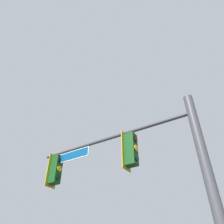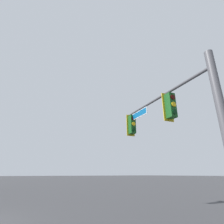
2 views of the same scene
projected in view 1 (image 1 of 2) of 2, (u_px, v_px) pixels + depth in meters
signal_pole_near at (139, 169)px, 6.57m from camera, size 6.13×1.21×5.77m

